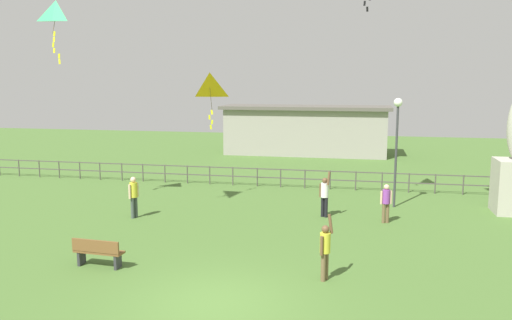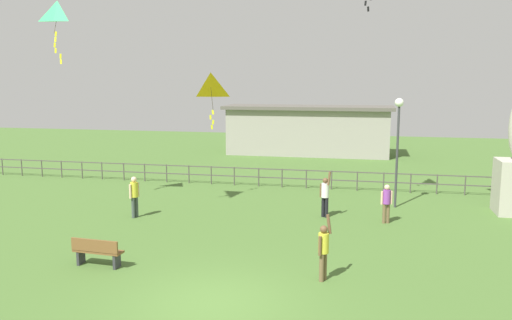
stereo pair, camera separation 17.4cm
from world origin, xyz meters
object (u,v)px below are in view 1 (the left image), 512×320
at_px(person_1, 134,194).
at_px(person_3, 386,201).
at_px(person_2, 325,248).
at_px(kite_0, 210,88).
at_px(kite_3, 56,15).
at_px(lamppost, 397,129).
at_px(person_0, 325,194).
at_px(park_bench, 98,252).

xyz_separation_m(person_1, person_3, (9.68, 1.25, -0.09)).
distance_m(person_2, kite_0, 10.90).
bearing_deg(person_1, kite_0, 57.40).
bearing_deg(person_1, person_2, -32.44).
relative_size(person_1, kite_3, 0.66).
xyz_separation_m(person_2, person_3, (1.84, 6.23, -0.05)).
bearing_deg(lamppost, person_0, -141.28).
bearing_deg(kite_0, park_bench, -95.57).
bearing_deg(person_2, park_bench, -177.17).
distance_m(person_2, person_3, 6.50).
bearing_deg(person_1, kite_3, 164.00).
distance_m(person_3, kite_0, 8.85).
bearing_deg(person_0, lamppost, 38.72).
bearing_deg(park_bench, person_1, 103.89).
distance_m(park_bench, person_2, 6.55).
xyz_separation_m(lamppost, person_2, (-2.31, -8.88, -2.45)).
xyz_separation_m(lamppost, park_bench, (-8.83, -9.20, -2.89)).
relative_size(person_2, person_3, 1.21).
bearing_deg(kite_0, person_0, -18.46).
relative_size(lamppost, person_2, 2.56).
distance_m(person_2, kite_3, 14.69).
height_order(lamppost, kite_0, kite_0).
distance_m(lamppost, person_3, 3.67).
bearing_deg(person_1, lamppost, 21.02).
relative_size(person_1, person_3, 1.10).
bearing_deg(lamppost, person_1, -158.98).
bearing_deg(lamppost, person_3, -99.93).
bearing_deg(person_0, person_1, -167.36).
bearing_deg(kite_3, lamppost, 11.85).
relative_size(park_bench, person_2, 0.84).
height_order(lamppost, person_3, lamppost).
relative_size(park_bench, person_0, 0.82).
bearing_deg(person_3, park_bench, -141.93).
height_order(person_0, kite_3, kite_3).
bearing_deg(kite_0, kite_3, -157.66).
bearing_deg(person_2, person_1, 147.56).
bearing_deg(kite_0, lamppost, 3.75).
xyz_separation_m(park_bench, person_0, (6.02, 6.95, 0.47)).
bearing_deg(person_2, person_0, 94.33).
distance_m(kite_0, kite_3, 6.85).
xyz_separation_m(lamppost, person_0, (-2.81, -2.25, -2.42)).
height_order(lamppost, kite_3, kite_3).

